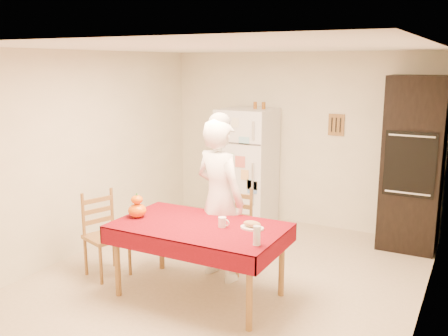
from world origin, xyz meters
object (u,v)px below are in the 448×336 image
Objects in this scene: pumpkin_lower at (137,210)px; wine_glass at (257,235)px; dining_table at (199,231)px; coffee_mug at (222,222)px; refrigerator at (247,167)px; bread_plate at (252,228)px; seated_woman at (220,200)px; oven_cabinet at (413,164)px; chair_far at (233,225)px; chair_left at (104,231)px.

wine_glass is (1.44, -0.16, 0.02)m from pumpkin_lower.
coffee_mug reaches higher than dining_table.
coffee_mug is (0.24, 0.05, 0.12)m from dining_table.
bread_plate is (1.12, -2.26, -0.08)m from refrigerator.
seated_woman is 0.69m from bread_plate.
oven_cabinet is at bearing 1.18° from refrigerator.
refrigerator reaches higher than dining_table.
chair_far is 4.94× the size of pumpkin_lower.
pumpkin_lower reaches higher than dining_table.
chair_left is 9.50× the size of coffee_mug.
coffee_mug is 0.95m from pumpkin_lower.
chair_left is 3.96× the size of bread_plate.
coffee_mug is (0.28, -0.47, -0.08)m from seated_woman.
chair_left is at bearing -178.92° from dining_table.
refrigerator is 0.77× the size of oven_cabinet.
dining_table is 0.27m from coffee_mug.
refrigerator is at bearing 116.32° from bread_plate.
pumpkin_lower is at bearing -92.35° from refrigerator.
oven_cabinet reaches higher than coffee_mug.
wine_glass is at bearing -6.41° from pumpkin_lower.
wine_glass is (0.74, -0.25, 0.16)m from dining_table.
coffee_mug is at bearing 7.94° from pumpkin_lower.
oven_cabinet is at bearing 46.72° from pumpkin_lower.
pumpkin_lower is at bearing -173.06° from dining_table.
oven_cabinet reaches higher than dining_table.
chair_far is at bearing 129.04° from bread_plate.
dining_table is at bearing 161.55° from wine_glass.
refrigerator is 1.97m from seated_woman.
refrigerator is at bearing 87.65° from pumpkin_lower.
refrigerator is at bearing 116.86° from wine_glass.
refrigerator is 2.53m from bread_plate.
dining_table is 7.08× the size of bread_plate.
pumpkin_lower reaches higher than bread_plate.
wine_glass is 0.45m from bread_plate.
seated_woman reaches higher than refrigerator.
pumpkin_lower is at bearing 173.59° from wine_glass.
chair_far is (-0.03, 0.82, -0.18)m from dining_table.
refrigerator reaches higher than chair_left.
dining_table is 0.80m from wine_glass.
refrigerator is at bearing -178.82° from oven_cabinet.
seated_woman is (1.19, 0.53, 0.38)m from chair_left.
dining_table is 0.96× the size of seated_woman.
refrigerator is 17.00× the size of coffee_mug.
wine_glass is at bearing -109.26° from oven_cabinet.
coffee_mug is 0.52× the size of pumpkin_lower.
coffee_mug is 0.57× the size of wine_glass.
chair_far reaches higher than wine_glass.
chair_far reaches higher than bread_plate.
bread_plate is (0.28, 0.09, -0.04)m from coffee_mug.
oven_cabinet is at bearing -114.84° from seated_woman.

